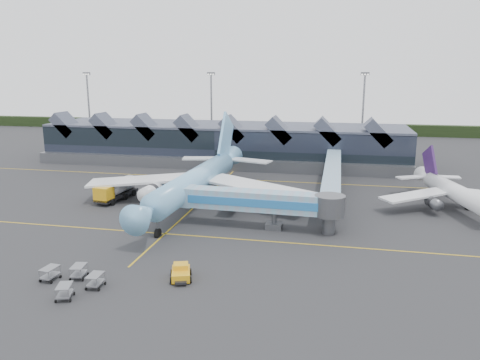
% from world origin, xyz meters
% --- Properties ---
extents(ground, '(260.00, 260.00, 0.00)m').
position_xyz_m(ground, '(0.00, 0.00, 0.00)').
color(ground, '#28282A').
rests_on(ground, ground).
extents(taxi_stripes, '(120.00, 60.00, 0.01)m').
position_xyz_m(taxi_stripes, '(0.00, 10.00, 0.01)').
color(taxi_stripes, gold).
rests_on(taxi_stripes, ground).
extents(tree_line_far, '(260.00, 4.00, 4.00)m').
position_xyz_m(tree_line_far, '(0.00, 110.00, 2.00)').
color(tree_line_far, black).
rests_on(tree_line_far, ground).
extents(terminal, '(90.00, 22.25, 12.52)m').
position_xyz_m(terminal, '(-5.07, 47.35, 4.88)').
color(terminal, black).
rests_on(terminal, ground).
extents(light_masts, '(132.40, 42.56, 22.45)m').
position_xyz_m(light_masts, '(21.00, 62.80, 12.49)').
color(light_masts, gray).
rests_on(light_masts, ground).
extents(main_airliner, '(40.69, 46.80, 15.04)m').
position_xyz_m(main_airliner, '(0.20, 7.88, 4.42)').
color(main_airliner, '#72BBE7').
rests_on(main_airliner, ground).
extents(regional_jet, '(24.85, 27.63, 9.58)m').
position_xyz_m(regional_jet, '(42.68, 13.25, 3.04)').
color(regional_jet, white).
rests_on(regional_jet, ground).
extents(jet_bridge, '(25.04, 4.68, 5.69)m').
position_xyz_m(jet_bridge, '(13.78, -2.65, 3.94)').
color(jet_bridge, '#7EB5D2').
rests_on(jet_bridge, ground).
extents(fuel_truck, '(4.14, 10.97, 3.65)m').
position_xyz_m(fuel_truck, '(-14.96, 7.75, 2.04)').
color(fuel_truck, black).
rests_on(fuel_truck, ground).
extents(pushback_tug, '(3.09, 3.98, 1.61)m').
position_xyz_m(pushback_tug, '(7.10, -21.72, 0.72)').
color(pushback_tug, gold).
rests_on(pushback_tug, ground).
extents(baggage_carts, '(7.30, 7.08, 1.48)m').
position_xyz_m(baggage_carts, '(-3.71, -25.73, 0.83)').
color(baggage_carts, gray).
rests_on(baggage_carts, ground).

